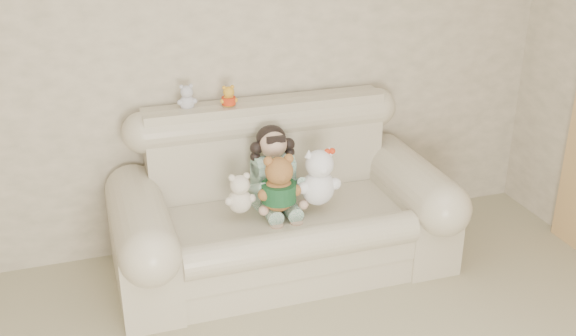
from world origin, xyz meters
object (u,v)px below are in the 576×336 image
(cream_teddy, at_px, (240,190))
(brown_teddy, at_px, (279,178))
(seated_child, at_px, (273,167))
(sofa, at_px, (283,196))
(white_cat, at_px, (319,171))

(cream_teddy, bearing_deg, brown_teddy, 2.86)
(seated_child, distance_m, cream_teddy, 0.31)
(brown_teddy, bearing_deg, cream_teddy, 170.01)
(brown_teddy, bearing_deg, sofa, 64.09)
(seated_child, xyz_separation_m, white_cat, (0.22, -0.21, 0.03))
(brown_teddy, relative_size, cream_teddy, 1.42)
(sofa, bearing_deg, brown_teddy, -117.17)
(seated_child, distance_m, brown_teddy, 0.22)
(cream_teddy, bearing_deg, sofa, 31.08)
(brown_teddy, bearing_deg, seated_child, 82.97)
(brown_teddy, xyz_separation_m, cream_teddy, (-0.23, 0.05, -0.06))
(sofa, bearing_deg, cream_teddy, -163.03)
(sofa, height_order, brown_teddy, sofa)
(sofa, relative_size, seated_child, 3.91)
(white_cat, xyz_separation_m, cream_teddy, (-0.48, 0.04, -0.07))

